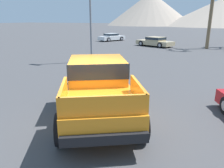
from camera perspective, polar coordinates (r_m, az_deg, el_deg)
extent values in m
plane|color=#424244|center=(7.20, -4.54, -9.70)|extent=(320.00, 320.00, 0.00)
cube|color=orange|center=(7.02, -3.42, -3.30)|extent=(4.07, 4.91, 0.60)
cube|color=orange|center=(7.69, -3.87, 3.80)|extent=(2.63, 2.66, 0.77)
cube|color=#1E2833|center=(7.66, -3.89, 4.82)|extent=(2.68, 2.72, 0.49)
cube|color=orange|center=(5.69, -12.74, -2.76)|extent=(1.00, 1.58, 0.48)
cube|color=orange|center=(5.79, 6.90, -2.09)|extent=(1.00, 1.58, 0.48)
cube|color=orange|center=(4.85, -2.17, -5.76)|extent=(1.72, 1.08, 0.48)
cube|color=black|center=(9.26, -4.17, 0.46)|extent=(1.79, 1.17, 0.24)
cube|color=black|center=(5.02, -1.92, -14.21)|extent=(1.79, 1.17, 0.24)
cylinder|color=black|center=(8.48, -11.00, -2.62)|extent=(0.70, 0.90, 0.87)
cylinder|color=#232326|center=(8.48, -11.00, -2.62)|extent=(0.51, 0.57, 0.48)
cylinder|color=black|center=(8.56, 3.15, -2.15)|extent=(0.70, 0.90, 0.87)
cylinder|color=#232326|center=(8.56, 3.15, -2.15)|extent=(0.51, 0.57, 0.48)
cylinder|color=black|center=(5.93, -12.99, -11.48)|extent=(0.70, 0.90, 0.87)
cylinder|color=#232326|center=(5.93, -12.99, -11.48)|extent=(0.51, 0.57, 0.48)
cylinder|color=black|center=(6.04, 7.55, -10.62)|extent=(0.70, 0.90, 0.87)
cylinder|color=#232326|center=(6.04, 7.55, -10.62)|extent=(0.51, 0.57, 0.48)
cube|color=white|center=(33.81, -0.10, 11.96)|extent=(3.31, 4.39, 0.53)
cube|color=white|center=(33.71, -0.24, 12.74)|extent=(2.09, 2.19, 0.40)
cube|color=#1E2833|center=(33.71, -0.24, 12.82)|extent=(2.14, 2.23, 0.24)
cylinder|color=black|center=(35.24, 0.67, 11.94)|extent=(0.47, 0.66, 0.62)
cylinder|color=#9E9EA3|center=(35.24, 0.67, 11.94)|extent=(0.36, 0.41, 0.34)
cylinder|color=black|center=(34.01, 2.47, 11.75)|extent=(0.47, 0.66, 0.62)
cylinder|color=#9E9EA3|center=(34.01, 2.47, 11.75)|extent=(0.36, 0.41, 0.34)
cylinder|color=black|center=(33.69, -2.69, 11.71)|extent=(0.47, 0.66, 0.62)
cylinder|color=#9E9EA3|center=(33.69, -2.69, 11.71)|extent=(0.36, 0.41, 0.34)
cylinder|color=black|center=(32.40, -0.93, 11.53)|extent=(0.47, 0.66, 0.62)
cylinder|color=#9E9EA3|center=(32.40, -0.93, 11.53)|extent=(0.36, 0.41, 0.34)
cube|color=tan|center=(27.42, 11.10, 10.53)|extent=(4.85, 3.41, 0.50)
cube|color=tan|center=(27.31, 11.35, 11.50)|extent=(2.36, 2.22, 0.45)
cube|color=#1E2833|center=(27.31, 11.36, 11.61)|extent=(2.41, 2.27, 0.27)
cylinder|color=black|center=(27.58, 7.62, 10.50)|extent=(0.66, 0.44, 0.63)
cylinder|color=#9E9EA3|center=(27.58, 7.62, 10.50)|extent=(0.41, 0.35, 0.34)
cylinder|color=black|center=(28.96, 9.89, 10.68)|extent=(0.66, 0.44, 0.63)
cylinder|color=#9E9EA3|center=(28.96, 9.89, 10.68)|extent=(0.41, 0.35, 0.34)
cylinder|color=black|center=(25.91, 12.42, 9.87)|extent=(0.66, 0.44, 0.63)
cylinder|color=#9E9EA3|center=(25.91, 12.42, 9.87)|extent=(0.41, 0.35, 0.34)
cylinder|color=black|center=(27.38, 14.58, 10.07)|extent=(0.66, 0.44, 0.63)
cylinder|color=#9E9EA3|center=(27.38, 14.58, 10.07)|extent=(0.41, 0.35, 0.34)
cylinder|color=slate|center=(16.89, -5.66, 17.96)|extent=(0.14, 0.14, 7.21)
cylinder|color=brown|center=(26.97, 24.33, 15.59)|extent=(0.36, 0.99, 6.72)
cone|color=gray|center=(114.81, 26.76, 16.41)|extent=(51.95, 51.95, 12.30)
cone|color=gray|center=(122.46, 10.01, 18.77)|extent=(45.39, 45.39, 16.58)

